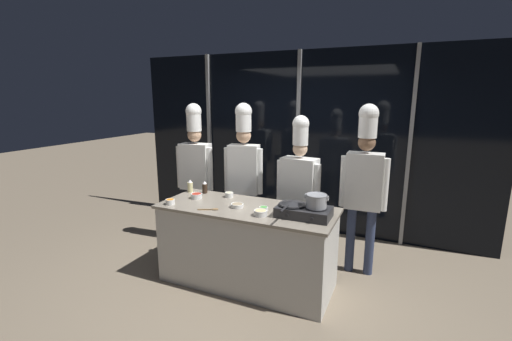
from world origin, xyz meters
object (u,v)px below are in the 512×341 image
at_px(prep_bowl_noodles, 229,194).
at_px(chef_sous, 244,166).
at_px(prep_bowl_scallions, 264,208).
at_px(chef_head, 195,164).
at_px(frying_pan, 292,203).
at_px(chef_pastry, 364,177).
at_px(prep_bowl_chili_flakes, 196,196).
at_px(prep_bowl_carrots, 170,201).
at_px(serving_spoon_slotted, 212,209).
at_px(portable_stove, 304,212).
at_px(squeeze_bottle_soy, 205,187).
at_px(prep_bowl_mushrooms, 237,205).
at_px(stock_pot, 316,201).
at_px(squeeze_bottle_oil, 190,186).
at_px(prep_bowl_ginger, 261,212).
at_px(chef_line, 299,182).

height_order(prep_bowl_noodles, chef_sous, chef_sous).
xyz_separation_m(prep_bowl_scallions, chef_head, (-1.34, 0.76, 0.22)).
bearing_deg(prep_bowl_scallions, frying_pan, -2.26).
bearing_deg(chef_pastry, prep_bowl_chili_flakes, 20.28).
xyz_separation_m(prep_bowl_carrots, serving_spoon_slotted, (0.52, 0.02, -0.03)).
height_order(portable_stove, squeeze_bottle_soy, squeeze_bottle_soy).
relative_size(portable_stove, prep_bowl_scallions, 5.61).
bearing_deg(serving_spoon_slotted, prep_bowl_chili_flakes, 143.28).
bearing_deg(prep_bowl_mushrooms, chef_pastry, 33.91).
xyz_separation_m(stock_pot, squeeze_bottle_soy, (-1.46, 0.32, -0.11)).
xyz_separation_m(prep_bowl_mushrooms, chef_sous, (-0.32, 0.82, 0.25)).
xyz_separation_m(prep_bowl_scallions, chef_sous, (-0.62, 0.81, 0.25)).
distance_m(squeeze_bottle_oil, prep_bowl_ginger, 1.21).
distance_m(portable_stove, prep_bowl_scallions, 0.43).
xyz_separation_m(squeeze_bottle_soy, chef_line, (1.05, 0.47, 0.07)).
bearing_deg(prep_bowl_noodles, stock_pot, -14.61).
bearing_deg(chef_pastry, prep_bowl_noodles, 17.92).
xyz_separation_m(prep_bowl_ginger, chef_pastry, (0.86, 0.94, 0.24)).
bearing_deg(prep_bowl_noodles, prep_bowl_ginger, -36.35).
height_order(stock_pot, chef_pastry, chef_pastry).
bearing_deg(frying_pan, prep_bowl_carrots, -171.06).
height_order(portable_stove, stock_pot, stock_pot).
relative_size(squeeze_bottle_soy, prep_bowl_scallions, 1.60).
xyz_separation_m(squeeze_bottle_soy, prep_bowl_noodles, (0.35, -0.03, -0.04)).
xyz_separation_m(portable_stove, prep_bowl_chili_flakes, (-1.31, 0.09, -0.02)).
bearing_deg(prep_bowl_scallions, prep_bowl_mushrooms, -177.38).
height_order(prep_bowl_mushrooms, chef_pastry, chef_pastry).
relative_size(prep_bowl_chili_flakes, prep_bowl_scallions, 1.42).
bearing_deg(serving_spoon_slotted, prep_bowl_mushrooms, 42.35).
distance_m(portable_stove, stock_pot, 0.18).
relative_size(serving_spoon_slotted, chef_pastry, 0.11).
distance_m(portable_stove, frying_pan, 0.14).
bearing_deg(chef_line, prep_bowl_carrots, 48.85).
relative_size(portable_stove, stock_pot, 2.31).
height_order(squeeze_bottle_oil, chef_line, chef_line).
relative_size(prep_bowl_noodles, chef_head, 0.05).
bearing_deg(chef_sous, squeeze_bottle_oil, 37.99).
bearing_deg(prep_bowl_scallions, chef_line, 79.76).
relative_size(prep_bowl_noodles, chef_sous, 0.05).
relative_size(squeeze_bottle_oil, chef_head, 0.08).
bearing_deg(squeeze_bottle_oil, prep_bowl_noodles, 0.32).
height_order(squeeze_bottle_soy, chef_line, chef_line).
bearing_deg(prep_bowl_mushrooms, prep_bowl_scallions, 2.62).
xyz_separation_m(squeeze_bottle_oil, prep_bowl_mushrooms, (0.80, -0.29, -0.05)).
height_order(prep_bowl_chili_flakes, prep_bowl_ginger, same).
bearing_deg(prep_bowl_scallions, squeeze_bottle_soy, 161.12).
height_order(squeeze_bottle_oil, prep_bowl_noodles, squeeze_bottle_oil).
bearing_deg(frying_pan, portable_stove, 2.44).
height_order(stock_pot, prep_bowl_carrots, stock_pot).
relative_size(serving_spoon_slotted, chef_head, 0.11).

